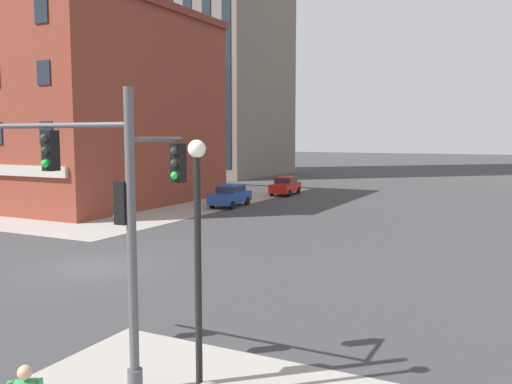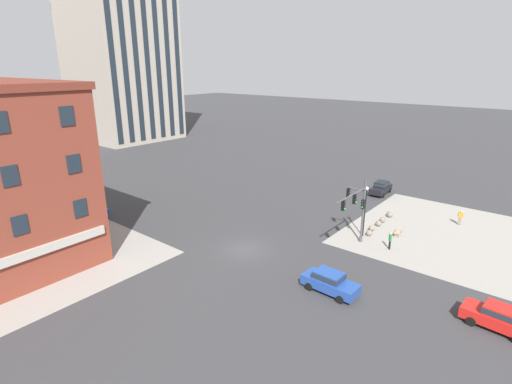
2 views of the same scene
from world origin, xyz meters
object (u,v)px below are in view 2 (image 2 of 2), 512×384
(traffic_signal_main, at_px, (357,206))
(bollard_sphere_curb_c, at_px, (378,223))
(car_main_northbound_near, at_px, (56,192))
(car_main_southbound_far, at_px, (330,281))
(bollard_sphere_curb_b, at_px, (372,228))
(car_cross_eastbound, at_px, (381,187))
(street_lamp_corner_near, at_px, (365,206))
(pedestrian_near_bench, at_px, (460,217))
(bollard_sphere_curb_e, at_px, (390,215))
(bench_near_signal, at_px, (398,232))
(bollard_sphere_curb_d, at_px, (383,220))
(bollard_sphere_curb_f, at_px, (389,214))
(pedestrian_at_curb, at_px, (390,240))
(car_main_southbound_near, at_px, (91,209))
(car_main_northbound_far, at_px, (499,317))
(bollard_sphere_curb_a, at_px, (369,233))

(traffic_signal_main, xyz_separation_m, bollard_sphere_curb_c, (6.06, -0.02, -3.73))
(car_main_northbound_near, distance_m, car_main_southbound_far, 39.25)
(bollard_sphere_curb_b, bearing_deg, car_cross_eastbound, 18.34)
(bollard_sphere_curb_b, relative_size, street_lamp_corner_near, 0.12)
(pedestrian_near_bench, bearing_deg, car_main_southbound_far, 167.64)
(bollard_sphere_curb_e, bearing_deg, bench_near_signal, -149.35)
(traffic_signal_main, bearing_deg, bollard_sphere_curb_d, 0.41)
(bollard_sphere_curb_c, relative_size, car_cross_eastbound, 0.14)
(bollard_sphere_curb_c, relative_size, bench_near_signal, 0.34)
(bollard_sphere_curb_b, bearing_deg, car_main_northbound_near, 113.47)
(car_main_southbound_far, xyz_separation_m, car_cross_eastbound, (26.21, 6.54, 0.00))
(bollard_sphere_curb_f, relative_size, pedestrian_at_curb, 0.36)
(bench_near_signal, distance_m, car_cross_eastbound, 13.89)
(bollard_sphere_curb_e, relative_size, car_main_southbound_near, 0.14)
(traffic_signal_main, xyz_separation_m, car_cross_eastbound, (17.24, 4.30, -3.13))
(bollard_sphere_curb_c, distance_m, bench_near_signal, 2.66)
(car_main_southbound_far, bearing_deg, pedestrian_near_bench, -12.36)
(bench_near_signal, xyz_separation_m, car_main_southbound_far, (-14.12, 0.28, 0.59))
(pedestrian_near_bench, distance_m, car_main_southbound_near, 41.69)
(car_main_northbound_far, relative_size, car_main_southbound_far, 1.02)
(bollard_sphere_curb_c, distance_m, bollard_sphere_curb_d, 1.33)
(car_main_northbound_near, bearing_deg, bollard_sphere_curb_f, -59.98)
(bollard_sphere_curb_a, xyz_separation_m, car_main_southbound_far, (-11.94, -1.96, 0.60))
(bollard_sphere_curb_d, bearing_deg, car_main_southbound_far, -172.02)
(pedestrian_near_bench, height_order, car_cross_eastbound, pedestrian_near_bench)
(car_main_southbound_far, bearing_deg, bollard_sphere_curb_a, 9.31)
(bollard_sphere_curb_f, relative_size, car_main_southbound_far, 0.14)
(bollard_sphere_curb_f, height_order, street_lamp_corner_near, street_lamp_corner_near)
(car_main_northbound_far, bearing_deg, car_main_southbound_near, 98.71)
(car_main_northbound_near, xyz_separation_m, car_main_southbound_far, (2.71, -39.15, 0.00))
(bollard_sphere_curb_f, bearing_deg, bollard_sphere_curb_e, -138.64)
(bench_near_signal, relative_size, street_lamp_corner_near, 0.35)
(car_main_northbound_near, bearing_deg, bench_near_signal, -66.89)
(pedestrian_near_bench, distance_m, car_main_southbound_far, 21.42)
(car_main_northbound_near, height_order, car_main_northbound_far, same)
(bollard_sphere_curb_f, bearing_deg, bollard_sphere_curb_d, -177.70)
(bollard_sphere_curb_c, height_order, bollard_sphere_curb_d, same)
(bollard_sphere_curb_a, bearing_deg, pedestrian_near_bench, -36.07)
(bollard_sphere_curb_d, bearing_deg, bench_near_signal, -130.93)
(pedestrian_at_curb, distance_m, street_lamp_corner_near, 4.21)
(street_lamp_corner_near, bearing_deg, bollard_sphere_curb_c, -3.28)
(bollard_sphere_curb_f, xyz_separation_m, car_cross_eastbound, (7.67, 4.16, 0.60))
(bollard_sphere_curb_f, xyz_separation_m, pedestrian_at_curb, (-8.31, -3.22, 0.69))
(bollard_sphere_curb_e, height_order, car_cross_eastbound, car_cross_eastbound)
(traffic_signal_main, distance_m, pedestrian_at_curb, 4.51)
(car_main_northbound_far, xyz_separation_m, car_cross_eastbound, (23.14, 17.49, 0.00))
(bollard_sphere_curb_b, relative_size, bollard_sphere_curb_c, 1.00)
(traffic_signal_main, bearing_deg, car_main_northbound_far, -114.09)
(car_main_northbound_far, bearing_deg, bollard_sphere_curb_d, 44.91)
(bollard_sphere_curb_f, bearing_deg, bollard_sphere_curb_b, -178.68)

